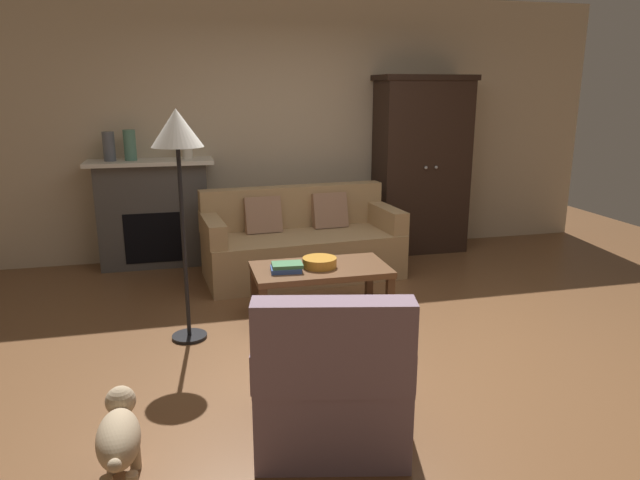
{
  "coord_description": "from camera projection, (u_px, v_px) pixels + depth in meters",
  "views": [
    {
      "loc": [
        -1.28,
        -3.82,
        1.81
      ],
      "look_at": [
        -0.12,
        0.85,
        0.55
      ],
      "focal_mm": 32.26,
      "sensor_mm": 36.0,
      "label": 1
    }
  ],
  "objects": [
    {
      "name": "coffee_table",
      "position": [
        320.0,
        273.0,
        4.68
      ],
      "size": [
        1.1,
        0.6,
        0.42
      ],
      "color": "brown",
      "rests_on": "ground"
    },
    {
      "name": "fireplace",
      "position": [
        154.0,
        213.0,
        6.0
      ],
      "size": [
        1.26,
        0.48,
        1.12
      ],
      "color": "#4C4947",
      "rests_on": "ground"
    },
    {
      "name": "fruit_bowl",
      "position": [
        320.0,
        262.0,
        4.65
      ],
      "size": [
        0.28,
        0.28,
        0.08
      ],
      "primitive_type": "cylinder",
      "color": "orange",
      "rests_on": "coffee_table"
    },
    {
      "name": "couch",
      "position": [
        301.0,
        244.0,
        5.74
      ],
      "size": [
        1.98,
        1.0,
        0.86
      ],
      "color": "tan",
      "rests_on": "ground"
    },
    {
      "name": "book_stack",
      "position": [
        287.0,
        267.0,
        4.54
      ],
      "size": [
        0.27,
        0.2,
        0.07
      ],
      "color": "#38569E",
      "rests_on": "coffee_table"
    },
    {
      "name": "floor_lamp",
      "position": [
        178.0,
        142.0,
        3.96
      ],
      "size": [
        0.36,
        0.36,
        1.69
      ],
      "color": "black",
      "rests_on": "ground"
    },
    {
      "name": "dog",
      "position": [
        119.0,
        436.0,
        2.69
      ],
      "size": [
        0.21,
        0.57,
        0.39
      ],
      "color": "tan",
      "rests_on": "ground"
    },
    {
      "name": "mantel_vase_cream",
      "position": [
        187.0,
        145.0,
        5.89
      ],
      "size": [
        0.1,
        0.1,
        0.28
      ],
      "primitive_type": "cylinder",
      "color": "beige",
      "rests_on": "fireplace"
    },
    {
      "name": "armchair_near_left",
      "position": [
        331.0,
        384.0,
        3.01
      ],
      "size": [
        0.92,
        0.92,
        0.88
      ],
      "color": "gray",
      "rests_on": "ground"
    },
    {
      "name": "mantel_vase_jade",
      "position": [
        130.0,
        145.0,
        5.76
      ],
      "size": [
        0.12,
        0.12,
        0.31
      ],
      "primitive_type": "cylinder",
      "color": "slate",
      "rests_on": "fireplace"
    },
    {
      "name": "ground_plane",
      "position": [
        362.0,
        337.0,
        4.35
      ],
      "size": [
        9.6,
        9.6,
        0.0
      ],
      "primitive_type": "plane",
      "color": "brown"
    },
    {
      "name": "back_wall",
      "position": [
        294.0,
        128.0,
        6.38
      ],
      "size": [
        7.2,
        0.1,
        2.8
      ],
      "primitive_type": "cube",
      "color": "beige",
      "rests_on": "ground"
    },
    {
      "name": "armoire",
      "position": [
        421.0,
        165.0,
        6.5
      ],
      "size": [
        1.06,
        0.57,
        1.97
      ],
      "color": "black",
      "rests_on": "ground"
    },
    {
      "name": "mantel_vase_slate",
      "position": [
        109.0,
        147.0,
        5.72
      ],
      "size": [
        0.12,
        0.12,
        0.29
      ],
      "primitive_type": "cylinder",
      "color": "#565B66",
      "rests_on": "fireplace"
    }
  ]
}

